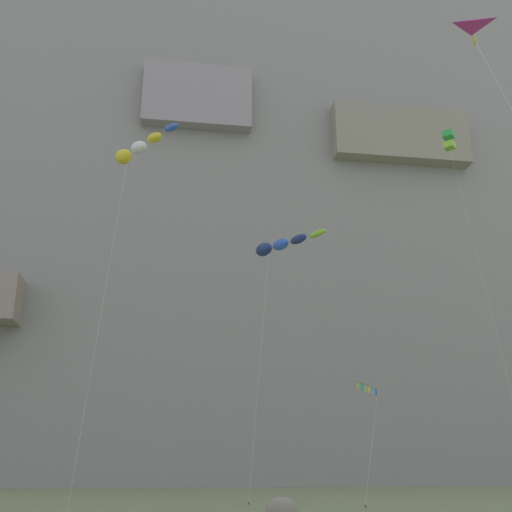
{
  "coord_description": "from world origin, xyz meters",
  "views": [
    {
      "loc": [
        -1.89,
        -8.78,
        2.3
      ],
      "look_at": [
        2.77,
        23.55,
        13.5
      ],
      "focal_mm": 42.4,
      "sensor_mm": 36.0,
      "label": 1
    }
  ],
  "objects_px": {
    "boulder_foreground_right": "(282,510)",
    "kite_windsock_near_cliff": "(137,149)",
    "kite_windsock_upper_right": "(279,245)",
    "kite_delta_far_left": "(481,59)",
    "kite_box_upper_left": "(449,141)",
    "kite_banner_upper_mid": "(368,394)"
  },
  "relations": [
    {
      "from": "kite_banner_upper_mid",
      "to": "kite_box_upper_left",
      "type": "distance_m",
      "value": 26.97
    },
    {
      "from": "kite_windsock_near_cliff",
      "to": "kite_banner_upper_mid",
      "type": "relative_size",
      "value": 2.77
    },
    {
      "from": "kite_box_upper_left",
      "to": "kite_windsock_upper_right",
      "type": "bearing_deg",
      "value": -158.49
    },
    {
      "from": "kite_windsock_upper_right",
      "to": "kite_windsock_near_cliff",
      "type": "bearing_deg",
      "value": -140.47
    },
    {
      "from": "boulder_foreground_right",
      "to": "kite_windsock_near_cliff",
      "type": "height_order",
      "value": "kite_windsock_near_cliff"
    },
    {
      "from": "kite_windsock_near_cliff",
      "to": "kite_windsock_upper_right",
      "type": "distance_m",
      "value": 12.51
    },
    {
      "from": "boulder_foreground_right",
      "to": "kite_windsock_near_cliff",
      "type": "xyz_separation_m",
      "value": [
        -7.03,
        5.05,
        18.44
      ]
    },
    {
      "from": "boulder_foreground_right",
      "to": "kite_delta_far_left",
      "type": "relative_size",
      "value": 0.08
    },
    {
      "from": "kite_delta_far_left",
      "to": "kite_windsock_upper_right",
      "type": "bearing_deg",
      "value": 99.95
    },
    {
      "from": "boulder_foreground_right",
      "to": "kite_windsock_upper_right",
      "type": "distance_m",
      "value": 20.66
    },
    {
      "from": "kite_delta_far_left",
      "to": "kite_windsock_upper_right",
      "type": "xyz_separation_m",
      "value": [
        -3.71,
        21.17,
        0.11
      ]
    },
    {
      "from": "boulder_foreground_right",
      "to": "kite_windsock_near_cliff",
      "type": "bearing_deg",
      "value": 144.31
    },
    {
      "from": "kite_windsock_near_cliff",
      "to": "kite_box_upper_left",
      "type": "bearing_deg",
      "value": 28.74
    },
    {
      "from": "kite_windsock_near_cliff",
      "to": "kite_windsock_upper_right",
      "type": "relative_size",
      "value": 1.14
    },
    {
      "from": "kite_delta_far_left",
      "to": "kite_banner_upper_mid",
      "type": "bearing_deg",
      "value": 84.97
    },
    {
      "from": "kite_windsock_upper_right",
      "to": "kite_box_upper_left",
      "type": "bearing_deg",
      "value": 21.51
    },
    {
      "from": "boulder_foreground_right",
      "to": "kite_delta_far_left",
      "type": "height_order",
      "value": "kite_delta_far_left"
    },
    {
      "from": "kite_windsock_near_cliff",
      "to": "kite_windsock_upper_right",
      "type": "xyz_separation_m",
      "value": [
        9.46,
        7.81,
        -2.46
      ]
    },
    {
      "from": "kite_windsock_near_cliff",
      "to": "boulder_foreground_right",
      "type": "bearing_deg",
      "value": -35.69
    },
    {
      "from": "kite_delta_far_left",
      "to": "kite_banner_upper_mid",
      "type": "relative_size",
      "value": 2.47
    },
    {
      "from": "kite_banner_upper_mid",
      "to": "kite_box_upper_left",
      "type": "relative_size",
      "value": 0.23
    },
    {
      "from": "kite_windsock_upper_right",
      "to": "boulder_foreground_right",
      "type": "bearing_deg",
      "value": -100.71
    }
  ]
}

